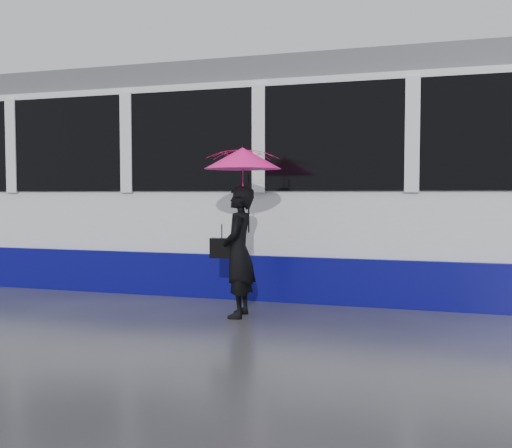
% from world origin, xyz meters
% --- Properties ---
extents(ground, '(90.00, 90.00, 0.00)m').
position_xyz_m(ground, '(0.00, 0.00, 0.00)').
color(ground, '#2B2B30').
rests_on(ground, ground).
extents(rails, '(34.00, 1.51, 0.02)m').
position_xyz_m(rails, '(0.00, 2.50, 0.01)').
color(rails, '#3F3D38').
rests_on(rails, ground).
extents(tram, '(26.00, 2.56, 3.35)m').
position_xyz_m(tram, '(-2.18, 2.50, 1.64)').
color(tram, white).
rests_on(tram, ground).
extents(woman, '(0.44, 0.61, 1.55)m').
position_xyz_m(woman, '(-0.62, 0.22, 0.78)').
color(woman, black).
rests_on(woman, ground).
extents(umbrella, '(1.02, 1.02, 1.05)m').
position_xyz_m(umbrella, '(-0.57, 0.22, 1.70)').
color(umbrella, '#E4138E').
rests_on(umbrella, ground).
extents(handbag, '(0.29, 0.15, 0.42)m').
position_xyz_m(handbag, '(-0.84, 0.24, 0.81)').
color(handbag, black).
rests_on(handbag, ground).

